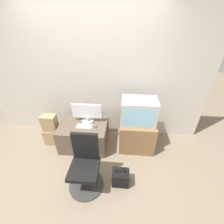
{
  "coord_description": "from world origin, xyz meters",
  "views": [
    {
      "loc": [
        0.61,
        -1.4,
        2.25
      ],
      "look_at": [
        0.4,
        0.92,
        0.75
      ],
      "focal_mm": 24.0,
      "sensor_mm": 36.0,
      "label": 1
    }
  ],
  "objects_px": {
    "handbag": "(120,177)",
    "cardboard_box_lower": "(53,136)",
    "office_chair": "(85,167)",
    "crt_tv": "(139,111)",
    "main_monitor": "(87,113)",
    "mouse": "(96,126)",
    "keyboard": "(84,126)"
  },
  "relations": [
    {
      "from": "main_monitor",
      "to": "handbag",
      "type": "distance_m",
      "value": 1.28
    },
    {
      "from": "cardboard_box_lower",
      "to": "handbag",
      "type": "relative_size",
      "value": 0.98
    },
    {
      "from": "keyboard",
      "to": "handbag",
      "type": "xyz_separation_m",
      "value": [
        0.72,
        -0.74,
        -0.38
      ]
    },
    {
      "from": "handbag",
      "to": "cardboard_box_lower",
      "type": "bearing_deg",
      "value": 151.05
    },
    {
      "from": "office_chair",
      "to": "handbag",
      "type": "xyz_separation_m",
      "value": [
        0.53,
        0.03,
        -0.23
      ]
    },
    {
      "from": "handbag",
      "to": "main_monitor",
      "type": "bearing_deg",
      "value": 127.01
    },
    {
      "from": "main_monitor",
      "to": "crt_tv",
      "type": "xyz_separation_m",
      "value": [
        0.96,
        -0.06,
        0.13
      ]
    },
    {
      "from": "mouse",
      "to": "handbag",
      "type": "height_order",
      "value": "mouse"
    },
    {
      "from": "office_chair",
      "to": "crt_tv",
      "type": "bearing_deg",
      "value": 48.43
    },
    {
      "from": "mouse",
      "to": "keyboard",
      "type": "bearing_deg",
      "value": -176.62
    },
    {
      "from": "main_monitor",
      "to": "handbag",
      "type": "relative_size",
      "value": 1.7
    },
    {
      "from": "main_monitor",
      "to": "cardboard_box_lower",
      "type": "bearing_deg",
      "value": -169.32
    },
    {
      "from": "office_chair",
      "to": "cardboard_box_lower",
      "type": "relative_size",
      "value": 2.66
    },
    {
      "from": "main_monitor",
      "to": "crt_tv",
      "type": "height_order",
      "value": "crt_tv"
    },
    {
      "from": "keyboard",
      "to": "mouse",
      "type": "height_order",
      "value": "mouse"
    },
    {
      "from": "mouse",
      "to": "office_chair",
      "type": "xyz_separation_m",
      "value": [
        -0.03,
        -0.78,
        -0.16
      ]
    },
    {
      "from": "mouse",
      "to": "crt_tv",
      "type": "bearing_deg",
      "value": 8.07
    },
    {
      "from": "main_monitor",
      "to": "mouse",
      "type": "distance_m",
      "value": 0.31
    },
    {
      "from": "keyboard",
      "to": "cardboard_box_lower",
      "type": "bearing_deg",
      "value": 176.22
    },
    {
      "from": "handbag",
      "to": "keyboard",
      "type": "bearing_deg",
      "value": 134.33
    },
    {
      "from": "crt_tv",
      "to": "cardboard_box_lower",
      "type": "relative_size",
      "value": 1.82
    },
    {
      "from": "mouse",
      "to": "handbag",
      "type": "distance_m",
      "value": 0.98
    },
    {
      "from": "keyboard",
      "to": "handbag",
      "type": "bearing_deg",
      "value": -45.67
    },
    {
      "from": "keyboard",
      "to": "crt_tv",
      "type": "distance_m",
      "value": 1.04
    },
    {
      "from": "handbag",
      "to": "crt_tv",
      "type": "bearing_deg",
      "value": 72.81
    },
    {
      "from": "office_chair",
      "to": "cardboard_box_lower",
      "type": "xyz_separation_m",
      "value": [
        -0.89,
        0.82,
        -0.19
      ]
    },
    {
      "from": "keyboard",
      "to": "handbag",
      "type": "height_order",
      "value": "keyboard"
    },
    {
      "from": "mouse",
      "to": "office_chair",
      "type": "relative_size",
      "value": 0.06
    },
    {
      "from": "main_monitor",
      "to": "handbag",
      "type": "height_order",
      "value": "main_monitor"
    },
    {
      "from": "keyboard",
      "to": "mouse",
      "type": "distance_m",
      "value": 0.22
    },
    {
      "from": "main_monitor",
      "to": "keyboard",
      "type": "distance_m",
      "value": 0.26
    },
    {
      "from": "mouse",
      "to": "cardboard_box_lower",
      "type": "distance_m",
      "value": 0.98
    }
  ]
}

